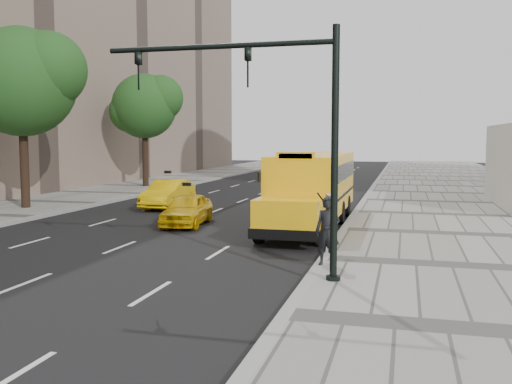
% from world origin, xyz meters
% --- Properties ---
extents(ground, '(140.00, 140.00, 0.00)m').
position_xyz_m(ground, '(0.00, 0.00, 0.00)').
color(ground, black).
rests_on(ground, ground).
extents(sidewalk_museum, '(12.00, 140.00, 0.15)m').
position_xyz_m(sidewalk_museum, '(12.00, 0.00, 0.07)').
color(sidewalk_museum, gray).
rests_on(sidewalk_museum, ground).
extents(curb_museum, '(0.30, 140.00, 0.15)m').
position_xyz_m(curb_museum, '(6.00, 0.00, 0.07)').
color(curb_museum, gray).
rests_on(curb_museum, ground).
extents(curb_far, '(0.30, 140.00, 0.15)m').
position_xyz_m(curb_far, '(-8.00, 0.00, 0.07)').
color(curb_far, gray).
rests_on(curb_far, ground).
extents(tree_b, '(6.15, 5.47, 9.23)m').
position_xyz_m(tree_b, '(-10.40, 2.83, 6.54)').
color(tree_b, black).
rests_on(tree_b, ground).
extents(tree_c, '(5.35, 4.76, 8.42)m').
position_xyz_m(tree_c, '(-10.41, 16.77, 6.08)').
color(tree_c, black).
rests_on(tree_c, ground).
extents(school_bus, '(2.96, 11.56, 3.19)m').
position_xyz_m(school_bus, '(4.50, 1.85, 1.76)').
color(school_bus, '#F3B00F').
rests_on(school_bus, ground).
extents(taxi_near, '(2.02, 4.11, 1.35)m').
position_xyz_m(taxi_near, '(-0.64, 0.23, 0.67)').
color(taxi_near, '#D8A908').
rests_on(taxi_near, ground).
extents(taxi_far, '(1.69, 4.51, 1.47)m').
position_xyz_m(taxi_far, '(-3.86, 5.68, 0.74)').
color(taxi_far, '#D8A908').
rests_on(taxi_far, ground).
extents(pedestrian, '(0.77, 0.57, 1.93)m').
position_xyz_m(pedestrian, '(6.24, -6.60, 1.11)').
color(pedestrian, black).
rests_on(pedestrian, sidewalk_museum).
extents(traffic_signal, '(6.18, 0.36, 6.40)m').
position_xyz_m(traffic_signal, '(5.19, -8.20, 4.09)').
color(traffic_signal, black).
rests_on(traffic_signal, ground).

